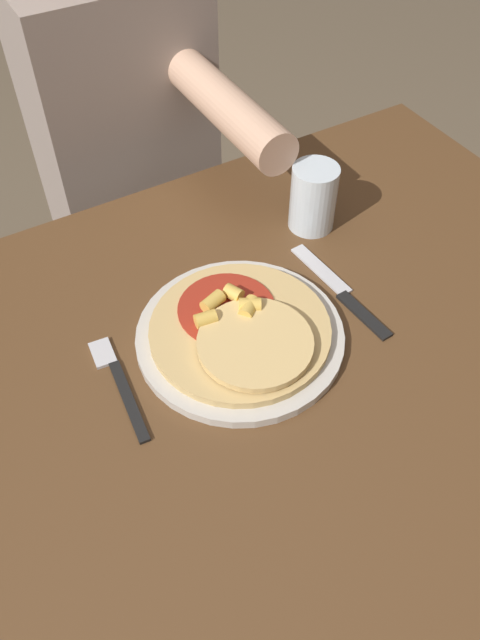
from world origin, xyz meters
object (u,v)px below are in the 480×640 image
Objects in this scene: person_diner at (127,144)px; dining_table at (241,420)px; fork at (118,380)px; drinking_glass at (313,198)px; knife at (342,292)px; plate at (240,336)px; pizza at (242,330)px.

dining_table is at bearing -99.31° from person_diner.
person_diner reaches higher than fork.
drinking_glass is at bearing 18.88° from fork.
person_diner is at bearing 66.31° from fork.
knife is (0.20, 0.05, 0.11)m from dining_table.
plate is 1.60× the size of fork.
pizza reaches higher than plate.
dining_table is 7.03× the size of fork.
fork is 0.80× the size of knife.
fork reaches higher than dining_table.
pizza is (0.00, -0.00, 0.02)m from plate.
fork is at bearing 177.08° from knife.
dining_table is 1.01× the size of person_diner.
person_diner is at bearing 82.70° from pizza.
drinking_glass is at bearing 39.25° from dining_table.
knife reaches higher than dining_table.
plate is 2.63× the size of drinking_glass.
fork is at bearing -161.12° from drinking_glass.
drinking_glass is 0.46m from person_diner.
dining_table is at bearing -121.84° from pizza.
knife is at bearing -107.48° from drinking_glass.
plate is 0.23× the size of person_diner.
plate is 0.17m from fork.
pizza is at bearing -144.48° from drinking_glass.
drinking_glass is (0.22, 0.16, 0.03)m from pizza.
plate is at bearing -97.37° from person_diner.
plate is at bearing 91.38° from pizza.
drinking_glass is at bearing 72.52° from knife.
knife is at bearing 1.75° from pizza.
person_diner reaches higher than plate.
person_diner is (0.08, 0.58, -0.05)m from plate.
person_diner reaches higher than dining_table.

